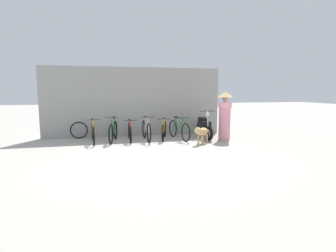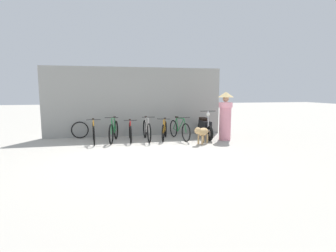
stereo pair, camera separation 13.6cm
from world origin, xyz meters
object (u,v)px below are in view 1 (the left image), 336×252
at_px(bicycle_1, 113,131).
at_px(stray_dog, 202,132).
at_px(bicycle_4, 164,130).
at_px(bicycle_5, 179,130).
at_px(bicycle_3, 146,130).
at_px(spare_tire_left, 79,130).
at_px(bicycle_0, 93,133).
at_px(motorcycle, 204,127).
at_px(person_in_robes, 225,114).
at_px(bicycle_2, 130,132).

height_order(bicycle_1, stray_dog, bicycle_1).
relative_size(bicycle_4, bicycle_5, 0.89).
relative_size(bicycle_3, spare_tire_left, 2.66).
bearing_deg(bicycle_0, stray_dog, 68.76).
bearing_deg(bicycle_0, bicycle_3, 85.18).
relative_size(bicycle_5, spare_tire_left, 2.69).
height_order(motorcycle, spare_tire_left, motorcycle).
bearing_deg(person_in_robes, bicycle_1, 17.19).
xyz_separation_m(bicycle_4, stray_dog, (1.09, -1.10, 0.07)).
bearing_deg(motorcycle, spare_tire_left, -96.20).
xyz_separation_m(bicycle_4, motorcycle, (1.59, -0.01, 0.09)).
relative_size(bicycle_4, person_in_robes, 0.87).
bearing_deg(spare_tire_left, bicycle_3, -20.16).
bearing_deg(stray_dog, bicycle_2, -65.30).
bearing_deg(bicycle_3, bicycle_2, -95.09).
bearing_deg(person_in_robes, spare_tire_left, 9.39).
height_order(bicycle_1, person_in_robes, person_in_robes).
bearing_deg(spare_tire_left, bicycle_0, -58.14).
bearing_deg(bicycle_5, bicycle_1, -101.77).
distance_m(bicycle_4, motorcycle, 1.59).
height_order(stray_dog, spare_tire_left, spare_tire_left).
relative_size(bicycle_1, person_in_robes, 0.94).
distance_m(bicycle_0, bicycle_3, 1.89).
relative_size(bicycle_0, bicycle_5, 0.99).
bearing_deg(motorcycle, bicycle_5, -80.78).
bearing_deg(bicycle_3, stray_dog, 57.27).
distance_m(bicycle_0, person_in_robes, 4.79).
height_order(bicycle_3, bicycle_4, bicycle_3).
relative_size(bicycle_1, bicycle_3, 0.96).
bearing_deg(bicycle_2, stray_dog, 66.81).
height_order(bicycle_5, spare_tire_left, bicycle_5).
bearing_deg(spare_tire_left, stray_dog, -25.03).
xyz_separation_m(bicycle_2, person_in_robes, (3.44, -0.56, 0.63)).
xyz_separation_m(bicycle_3, person_in_robes, (2.84, -0.52, 0.59)).
bearing_deg(motorcycle, bicycle_1, -85.05).
bearing_deg(bicycle_4, motorcycle, 106.53).
relative_size(bicycle_0, bicycle_4, 1.11).
relative_size(bicycle_3, motorcycle, 0.90).
bearing_deg(bicycle_3, bicycle_1, -91.00).
bearing_deg(motorcycle, bicycle_3, -84.93).
xyz_separation_m(bicycle_3, bicycle_4, (0.67, 0.04, -0.03)).
bearing_deg(bicycle_1, bicycle_2, 105.26).
height_order(bicycle_4, motorcycle, motorcycle).
xyz_separation_m(bicycle_0, stray_dog, (3.64, -1.05, 0.05)).
bearing_deg(bicycle_1, bicycle_4, 102.13).
bearing_deg(motorcycle, bicycle_4, -86.00).
bearing_deg(spare_tire_left, bicycle_5, -14.60).
bearing_deg(person_in_robes, bicycle_0, 18.23).
bearing_deg(bicycle_5, bicycle_0, -101.55).
bearing_deg(person_in_robes, bicycle_4, 9.91).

